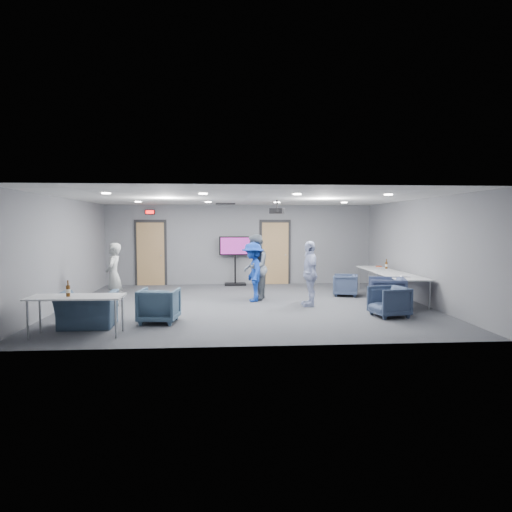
{
  "coord_description": "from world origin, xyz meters",
  "views": [
    {
      "loc": [
        -0.6,
        -11.51,
        2.05
      ],
      "look_at": [
        0.29,
        0.59,
        1.2
      ],
      "focal_mm": 32.0,
      "sensor_mm": 36.0,
      "label": 1
    }
  ],
  "objects": [
    {
      "name": "wall_front",
      "position": [
        0.0,
        -4.0,
        1.35
      ],
      "size": [
        9.0,
        0.02,
        2.7
      ],
      "primitive_type": "cube",
      "color": "slate",
      "rests_on": "floor"
    },
    {
      "name": "chair_right_a",
      "position": [
        2.9,
        1.2,
        0.31
      ],
      "size": [
        0.85,
        0.84,
        0.62
      ],
      "primitive_type": "imported",
      "rotation": [
        0.0,
        0.0,
        -1.88
      ],
      "color": "#313C55",
      "rests_on": "floor"
    },
    {
      "name": "person_d",
      "position": [
        0.2,
        0.47,
        0.78
      ],
      "size": [
        0.63,
        1.04,
        1.57
      ],
      "primitive_type": "imported",
      "rotation": [
        0.0,
        0.0,
        -1.53
      ],
      "color": "navy",
      "rests_on": "floor"
    },
    {
      "name": "exit_sign",
      "position": [
        -3.0,
        3.93,
        2.45
      ],
      "size": [
        0.32,
        0.08,
        0.16
      ],
      "color": "black",
      "rests_on": "wall_back"
    },
    {
      "name": "person_b",
      "position": [
        0.28,
        0.67,
        0.89
      ],
      "size": [
        0.85,
        1.0,
        1.78
      ],
      "primitive_type": "imported",
      "rotation": [
        0.0,
        0.0,
        -1.81
      ],
      "color": "slate",
      "rests_on": "floor"
    },
    {
      "name": "table_front_left",
      "position": [
        -3.28,
        -3.0,
        0.68
      ],
      "size": [
        1.7,
        0.72,
        0.73
      ],
      "rotation": [
        0.0,
        0.0,
        -0.01
      ],
      "color": "silver",
      "rests_on": "floor"
    },
    {
      "name": "downlights",
      "position": [
        0.0,
        0.0,
        2.68
      ],
      "size": [
        6.18,
        3.78,
        0.02
      ],
      "color": "white",
      "rests_on": "ceiling"
    },
    {
      "name": "floor",
      "position": [
        0.0,
        0.0,
        0.0
      ],
      "size": [
        9.0,
        9.0,
        0.0
      ],
      "primitive_type": "plane",
      "color": "#34353B",
      "rests_on": "ground"
    },
    {
      "name": "chair_right_c",
      "position": [
        3.08,
        -1.76,
        0.34
      ],
      "size": [
        0.86,
        0.85,
        0.68
      ],
      "primitive_type": "imported",
      "rotation": [
        0.0,
        0.0,
        -1.39
      ],
      "color": "#323F57",
      "rests_on": "floor"
    },
    {
      "name": "bottle_right",
      "position": [
        4.24,
        1.6,
        0.84
      ],
      "size": [
        0.08,
        0.08,
        0.29
      ],
      "color": "#552F0E",
      "rests_on": "table_right_a"
    },
    {
      "name": "door_right",
      "position": [
        1.2,
        3.95,
        1.07
      ],
      "size": [
        1.06,
        0.17,
        2.24
      ],
      "color": "black",
      "rests_on": "wall_back"
    },
    {
      "name": "wrapper",
      "position": [
        3.94,
        -0.55,
        0.75
      ],
      "size": [
        0.22,
        0.16,
        0.05
      ],
      "primitive_type": "cube",
      "rotation": [
        0.0,
        0.0,
        -0.09
      ],
      "color": "silver",
      "rests_on": "table_right_b"
    },
    {
      "name": "table_right_b",
      "position": [
        4.0,
        -0.16,
        0.69
      ],
      "size": [
        0.82,
        1.98,
        0.73
      ],
      "rotation": [
        0.0,
        0.0,
        1.57
      ],
      "color": "silver",
      "rests_on": "floor"
    },
    {
      "name": "chair_front_a",
      "position": [
        -1.92,
        -2.0,
        0.36
      ],
      "size": [
        0.86,
        0.88,
        0.72
      ],
      "primitive_type": "imported",
      "rotation": [
        0.0,
        0.0,
        3.02
      ],
      "color": "#3C5368",
      "rests_on": "floor"
    },
    {
      "name": "tv_stand",
      "position": [
        -0.17,
        3.75,
        0.93
      ],
      "size": [
        1.07,
        0.51,
        1.64
      ],
      "color": "black",
      "rests_on": "floor"
    },
    {
      "name": "wall_left",
      "position": [
        -4.5,
        0.0,
        1.35
      ],
      "size": [
        0.02,
        8.0,
        2.7
      ],
      "primitive_type": "cube",
      "color": "slate",
      "rests_on": "floor"
    },
    {
      "name": "person_c",
      "position": [
        1.58,
        -0.3,
        0.82
      ],
      "size": [
        0.41,
        0.96,
        1.63
      ],
      "primitive_type": "imported",
      "rotation": [
        0.0,
        0.0,
        -1.56
      ],
      "color": "#AFBAE1",
      "rests_on": "floor"
    },
    {
      "name": "ceiling",
      "position": [
        0.0,
        0.0,
        2.7
      ],
      "size": [
        9.0,
        9.0,
        0.0
      ],
      "primitive_type": "plane",
      "rotation": [
        3.14,
        0.0,
        0.0
      ],
      "color": "silver",
      "rests_on": "wall_back"
    },
    {
      "name": "projector",
      "position": [
        0.85,
        0.59,
        2.4
      ],
      "size": [
        0.43,
        0.4,
        0.36
      ],
      "rotation": [
        0.0,
        0.0,
        -0.33
      ],
      "color": "black",
      "rests_on": "ceiling"
    },
    {
      "name": "door_left",
      "position": [
        -3.0,
        3.95,
        1.07
      ],
      "size": [
        1.06,
        0.17,
        2.24
      ],
      "color": "black",
      "rests_on": "wall_back"
    },
    {
      "name": "chair_right_b",
      "position": [
        3.35,
        -0.88,
        0.39
      ],
      "size": [
        1.05,
        1.03,
        0.78
      ],
      "primitive_type": "imported",
      "rotation": [
        0.0,
        0.0,
        -1.84
      ],
      "color": "#3A4565",
      "rests_on": "floor"
    },
    {
      "name": "table_right_a",
      "position": [
        4.0,
        1.74,
        0.68
      ],
      "size": [
        0.73,
        1.76,
        0.73
      ],
      "rotation": [
        0.0,
        0.0,
        1.57
      ],
      "color": "silver",
      "rests_on": "floor"
    },
    {
      "name": "bottle_front",
      "position": [
        -3.41,
        -3.04,
        0.84
      ],
      "size": [
        0.08,
        0.08,
        0.3
      ],
      "color": "#552F0E",
      "rests_on": "table_front_left"
    },
    {
      "name": "wall_back",
      "position": [
        0.0,
        4.0,
        1.35
      ],
      "size": [
        9.0,
        0.02,
        2.7
      ],
      "primitive_type": "cube",
      "color": "slate",
      "rests_on": "floor"
    },
    {
      "name": "chair_front_b",
      "position": [
        -3.29,
        -2.33,
        0.35
      ],
      "size": [
        1.1,
        0.97,
        0.7
      ],
      "primitive_type": "imported",
      "rotation": [
        0.0,
        0.0,
        3.17
      ],
      "color": "#394D63",
      "rests_on": "floor"
    },
    {
      "name": "hvac_diffuser",
      "position": [
        -0.5,
        2.8,
        2.69
      ],
      "size": [
        0.6,
        0.6,
        0.03
      ],
      "primitive_type": "cube",
      "color": "black",
      "rests_on": "ceiling"
    },
    {
      "name": "person_a",
      "position": [
        -3.29,
        -0.09,
        0.79
      ],
      "size": [
        0.41,
        0.6,
        1.59
      ],
      "primitive_type": "imported",
      "rotation": [
        0.0,
        0.0,
        -1.62
      ],
      "color": "#979A97",
      "rests_on": "floor"
    },
    {
      "name": "wall_right",
      "position": [
        4.5,
        0.0,
        1.35
      ],
      "size": [
        0.02,
        8.0,
        2.7
      ],
      "primitive_type": "cube",
      "color": "slate",
      "rests_on": "floor"
    },
    {
      "name": "snack_box",
      "position": [
        4.23,
        2.2,
        0.75
      ],
      "size": [
        0.18,
        0.14,
        0.04
      ],
      "primitive_type": "cube",
      "rotation": [
        0.0,
        0.0,
        0.21
      ],
      "color": "#B4492D",
      "rests_on": "table_right_a"
    }
  ]
}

